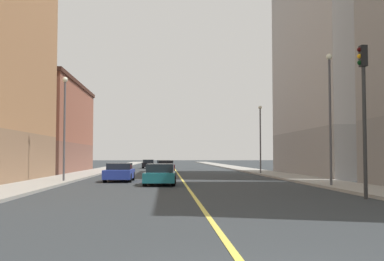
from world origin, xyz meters
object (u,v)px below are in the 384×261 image
traffic_light_left_near (364,100)px  building_left_mid (344,45)px  street_lamp_left_far (260,132)px  car_white (163,166)px  street_lamp_left_near (330,106)px  street_lamp_right_near (65,117)px  building_right_midblock (37,128)px  car_maroon (166,166)px  car_blue (120,172)px  car_teal (160,175)px  car_black (148,164)px

traffic_light_left_near → building_left_mid: bearing=70.4°
street_lamp_left_far → car_white: (-9.63, 12.43, -3.59)m
street_lamp_left_near → street_lamp_right_near: 17.27m
building_right_midblock → traffic_light_left_near: 39.67m
street_lamp_right_near → car_maroon: bearing=71.0°
car_blue → car_white: bearing=83.1°
car_teal → street_lamp_right_near: bearing=156.6°
building_left_mid → car_teal: (-16.85, -12.88, -11.41)m
traffic_light_left_near → street_lamp_left_near: size_ratio=0.86×
building_right_midblock → car_white: 15.77m
car_blue → street_lamp_left_far: bearing=44.5°
street_lamp_left_far → car_white: size_ratio=1.56×
car_white → car_black: bearing=100.9°
car_black → car_white: size_ratio=1.00×
building_right_midblock → street_lamp_left_near: building_right_midblock is taller
building_left_mid → car_white: building_left_mid is taller
car_white → street_lamp_right_near: bearing=-104.0°
building_left_mid → car_black: 35.74m
street_lamp_left_far → car_black: bearing=116.2°
building_right_midblock → car_black: building_right_midblock is taller
traffic_light_left_near → car_black: bearing=102.0°
car_maroon → car_black: car_maroon is taller
building_left_mid → traffic_light_left_near: bearing=-109.6°
street_lamp_left_near → car_black: size_ratio=1.77×
car_teal → traffic_light_left_near: bearing=-49.3°
traffic_light_left_near → street_lamp_left_far: street_lamp_left_far is taller
street_lamp_left_near → traffic_light_left_near: bearing=-98.3°
building_left_mid → car_blue: 24.39m
street_lamp_left_far → car_teal: size_ratio=1.54×
building_left_mid → building_right_midblock: bearing=162.2°
building_left_mid → car_white: bearing=135.9°
building_left_mid → car_maroon: size_ratio=5.76×
car_white → car_teal: bearing=-90.1°
street_lamp_left_near → car_black: street_lamp_left_near is taller
traffic_light_left_near → street_lamp_left_near: street_lamp_left_near is taller
car_maroon → car_blue: car_maroon is taller
building_right_midblock → car_blue: building_right_midblock is taller
traffic_light_left_near → car_maroon: (-8.33, 32.86, -3.51)m
car_teal → car_white: bearing=89.9°
street_lamp_right_near → car_white: size_ratio=1.65×
building_left_mid → car_teal: 24.09m
building_left_mid → traffic_light_left_near: 25.63m
street_lamp_left_near → car_white: (-9.63, 32.30, -4.05)m
traffic_light_left_near → street_lamp_left_far: bearing=87.8°
building_right_midblock → street_lamp_left_far: (23.36, -5.95, -0.69)m
traffic_light_left_near → car_maroon: 34.08m
building_left_mid → car_maroon: 22.36m
street_lamp_left_near → car_teal: 10.96m
building_right_midblock → street_lamp_left_near: (23.36, -25.82, -0.22)m
car_white → traffic_light_left_near: bearing=-77.6°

